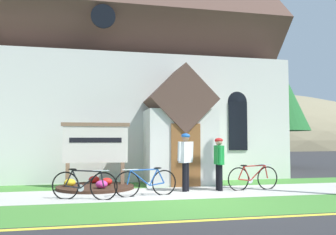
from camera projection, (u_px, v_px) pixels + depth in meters
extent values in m
plane|color=#2B2B2D|center=(163.00, 184.00, 12.95)|extent=(140.00, 140.00, 0.00)
cube|color=#B7B5AD|center=(105.00, 195.00, 10.24)|extent=(32.00, 2.38, 0.01)
cube|color=#427F33|center=(109.00, 211.00, 7.96)|extent=(32.00, 2.29, 0.01)
cube|color=#427F33|center=(102.00, 186.00, 12.21)|extent=(24.00, 1.65, 0.01)
cube|color=yellow|center=(113.00, 225.00, 6.70)|extent=(28.00, 0.16, 0.01)
cube|color=silver|center=(99.00, 122.00, 17.64)|extent=(14.95, 9.19, 4.82)
cube|color=brown|center=(100.00, 36.00, 17.89)|extent=(15.45, 9.36, 9.36)
cube|color=silver|center=(180.00, 147.00, 12.88)|extent=(2.40, 1.60, 2.60)
cube|color=brown|center=(180.00, 101.00, 12.98)|extent=(2.40, 1.80, 2.40)
cube|color=brown|center=(186.00, 155.00, 12.07)|extent=(1.00, 0.06, 2.10)
cube|color=black|center=(238.00, 126.00, 14.22)|extent=(0.76, 0.06, 1.90)
cone|color=black|center=(238.00, 102.00, 14.28)|extent=(0.80, 0.06, 0.80)
cylinder|color=black|center=(103.00, 16.00, 13.35)|extent=(0.90, 0.06, 0.90)
cube|color=#7F6047|center=(67.00, 176.00, 11.68)|extent=(0.12, 0.12, 0.81)
cube|color=#7F6047|center=(122.00, 175.00, 12.03)|extent=(0.12, 0.12, 0.81)
cube|color=silver|center=(96.00, 144.00, 11.91)|extent=(2.09, 0.11, 1.19)
cube|color=#7F6047|center=(96.00, 124.00, 11.95)|extent=(2.21, 0.15, 0.12)
cube|color=black|center=(96.00, 140.00, 11.88)|extent=(1.67, 0.03, 0.16)
cylinder|color=#382319|center=(95.00, 187.00, 11.56)|extent=(2.44, 2.44, 0.10)
ellipsoid|color=red|center=(107.00, 181.00, 11.71)|extent=(0.36, 0.36, 0.24)
ellipsoid|color=red|center=(94.00, 180.00, 12.27)|extent=(0.36, 0.36, 0.24)
ellipsoid|color=gold|center=(70.00, 183.00, 11.39)|extent=(0.36, 0.36, 0.24)
ellipsoid|color=#CC338C|center=(102.00, 184.00, 10.97)|extent=(0.36, 0.36, 0.24)
torus|color=black|center=(65.00, 186.00, 9.56)|extent=(0.72, 0.27, 0.75)
torus|color=black|center=(104.00, 186.00, 9.44)|extent=(0.72, 0.27, 0.75)
cylinder|color=black|center=(91.00, 180.00, 9.49)|extent=(0.54, 0.21, 0.46)
cylinder|color=black|center=(87.00, 171.00, 9.52)|extent=(0.74, 0.28, 0.06)
cylinder|color=black|center=(77.00, 179.00, 9.54)|extent=(0.26, 0.12, 0.47)
cylinder|color=black|center=(73.00, 187.00, 9.53)|extent=(0.41, 0.17, 0.09)
cylinder|color=black|center=(69.00, 178.00, 9.56)|extent=(0.22, 0.10, 0.42)
cylinder|color=black|center=(102.00, 179.00, 9.46)|extent=(0.12, 0.07, 0.39)
ellipsoid|color=black|center=(72.00, 169.00, 9.56)|extent=(0.25, 0.15, 0.05)
cylinder|color=silver|center=(101.00, 171.00, 9.48)|extent=(0.43, 0.17, 0.03)
cylinder|color=silver|center=(81.00, 188.00, 9.51)|extent=(0.18, 0.08, 0.18)
torus|color=black|center=(239.00, 179.00, 11.17)|extent=(0.73, 0.12, 0.74)
torus|color=black|center=(267.00, 178.00, 11.51)|extent=(0.73, 0.12, 0.74)
cylinder|color=#A51E19|center=(258.00, 173.00, 11.40)|extent=(0.56, 0.10, 0.49)
cylinder|color=#A51E19|center=(254.00, 166.00, 11.38)|extent=(0.77, 0.13, 0.05)
cylinder|color=#A51E19|center=(247.00, 173.00, 11.27)|extent=(0.26, 0.07, 0.46)
cylinder|color=#A51E19|center=(244.00, 180.00, 11.23)|extent=(0.42, 0.09, 0.09)
cylinder|color=#A51E19|center=(241.00, 173.00, 11.21)|extent=(0.22, 0.06, 0.40)
cylinder|color=#A51E19|center=(266.00, 172.00, 11.50)|extent=(0.12, 0.05, 0.41)
ellipsoid|color=black|center=(244.00, 165.00, 11.25)|extent=(0.25, 0.11, 0.05)
cylinder|color=silver|center=(265.00, 165.00, 11.50)|extent=(0.44, 0.08, 0.03)
cylinder|color=silver|center=(250.00, 180.00, 11.30)|extent=(0.18, 0.04, 0.18)
torus|color=black|center=(164.00, 183.00, 10.28)|extent=(0.72, 0.15, 0.73)
torus|color=black|center=(127.00, 185.00, 9.89)|extent=(0.72, 0.15, 0.73)
cylinder|color=#194CA5|center=(140.00, 178.00, 10.04)|extent=(0.58, 0.13, 0.46)
cylinder|color=#194CA5|center=(144.00, 170.00, 10.09)|extent=(0.79, 0.16, 0.05)
cylinder|color=#194CA5|center=(154.00, 177.00, 10.18)|extent=(0.27, 0.08, 0.46)
cylinder|color=#194CA5|center=(157.00, 184.00, 10.21)|extent=(0.43, 0.10, 0.09)
cylinder|color=#194CA5|center=(161.00, 176.00, 10.26)|extent=(0.23, 0.07, 0.41)
cylinder|color=#194CA5|center=(129.00, 177.00, 9.92)|extent=(0.12, 0.05, 0.39)
ellipsoid|color=black|center=(158.00, 168.00, 10.24)|extent=(0.25, 0.12, 0.05)
cylinder|color=silver|center=(130.00, 170.00, 9.95)|extent=(0.44, 0.10, 0.03)
cylinder|color=silver|center=(150.00, 185.00, 10.13)|extent=(0.18, 0.05, 0.18)
cylinder|color=black|center=(218.00, 177.00, 11.29)|extent=(0.15, 0.15, 0.80)
cylinder|color=black|center=(220.00, 178.00, 11.09)|extent=(0.15, 0.15, 0.80)
cube|color=green|center=(219.00, 155.00, 11.23)|extent=(0.22, 0.46, 0.58)
sphere|color=tan|center=(219.00, 142.00, 11.26)|extent=(0.21, 0.21, 0.21)
ellipsoid|color=red|center=(219.00, 140.00, 11.26)|extent=(0.27, 0.23, 0.14)
cylinder|color=green|center=(218.00, 154.00, 11.51)|extent=(0.09, 0.09, 0.53)
cylinder|color=green|center=(220.00, 154.00, 10.96)|extent=(0.09, 0.11, 0.53)
cylinder|color=black|center=(187.00, 177.00, 11.03)|extent=(0.15, 0.15, 0.87)
cylinder|color=black|center=(185.00, 177.00, 10.94)|extent=(0.15, 0.15, 0.87)
cube|color=silver|center=(186.00, 152.00, 11.03)|extent=(0.49, 0.48, 0.63)
sphere|color=#936B51|center=(186.00, 138.00, 11.06)|extent=(0.22, 0.22, 0.22)
ellipsoid|color=#1E59B2|center=(186.00, 136.00, 11.06)|extent=(0.36, 0.37, 0.16)
cylinder|color=silver|center=(192.00, 151.00, 11.25)|extent=(0.09, 0.16, 0.58)
cylinder|color=silver|center=(179.00, 151.00, 10.82)|extent=(0.09, 0.15, 0.58)
cylinder|color=#3D2D1E|center=(274.00, 149.00, 20.77)|extent=(0.32, 0.32, 2.06)
cone|color=#23662D|center=(273.00, 90.00, 20.97)|extent=(3.99, 3.99, 4.66)
ellipsoid|color=#847A5B|center=(183.00, 148.00, 66.43)|extent=(97.93, 45.29, 21.51)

